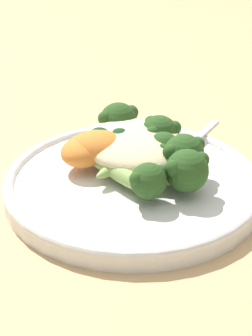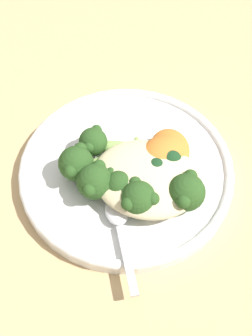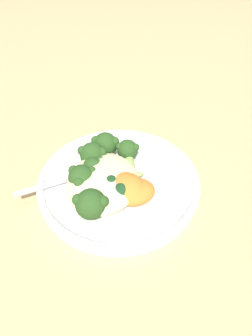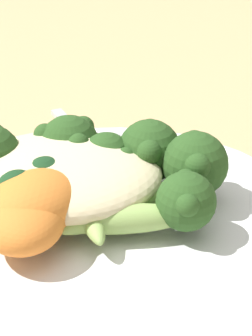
{
  "view_description": "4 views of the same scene",
  "coord_description": "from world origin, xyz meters",
  "px_view_note": "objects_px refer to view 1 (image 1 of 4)",
  "views": [
    {
      "loc": [
        0.42,
        -0.24,
        0.3
      ],
      "look_at": [
        0.0,
        0.0,
        0.04
      ],
      "focal_mm": 60.0,
      "sensor_mm": 36.0,
      "label": 1
    },
    {
      "loc": [
        -0.1,
        0.33,
        0.49
      ],
      "look_at": [
        -0.01,
        0.03,
        0.04
      ],
      "focal_mm": 50.0,
      "sensor_mm": 36.0,
      "label": 2
    },
    {
      "loc": [
        -0.31,
        -0.02,
        0.33
      ],
      "look_at": [
        -0.01,
        0.01,
        0.04
      ],
      "focal_mm": 28.0,
      "sensor_mm": 36.0,
      "label": 3
    },
    {
      "loc": [
        0.02,
        -0.27,
        0.21
      ],
      "look_at": [
        0.0,
        0.02,
        0.05
      ],
      "focal_mm": 60.0,
      "sensor_mm": 36.0,
      "label": 4
    }
  ],
  "objects_px": {
    "broccoli_stalk_0": "(138,178)",
    "broccoli_stalk_3": "(156,152)",
    "sweet_potato_chunk_0": "(97,148)",
    "spoon": "(186,147)",
    "broccoli_stalk_4": "(153,139)",
    "quinoa_mound": "(134,144)",
    "plate": "(132,183)",
    "broccoli_stalk_2": "(176,157)",
    "broccoli_stalk_5": "(118,128)",
    "kale_tuft": "(109,145)",
    "broccoli_stalk_1": "(175,171)",
    "sweet_potato_chunk_1": "(87,150)"
  },
  "relations": [
    {
      "from": "broccoli_stalk_0",
      "to": "kale_tuft",
      "type": "xyz_separation_m",
      "value": [
        -0.07,
        0.01,
        0.0
      ]
    },
    {
      "from": "broccoli_stalk_0",
      "to": "broccoli_stalk_1",
      "type": "relative_size",
      "value": 0.98
    },
    {
      "from": "broccoli_stalk_0",
      "to": "plate",
      "type": "bearing_deg",
      "value": 149.89
    },
    {
      "from": "plate",
      "to": "sweet_potato_chunk_0",
      "type": "height_order",
      "value": "sweet_potato_chunk_0"
    },
    {
      "from": "sweet_potato_chunk_1",
      "to": "kale_tuft",
      "type": "distance_m",
      "value": 0.03
    },
    {
      "from": "plate",
      "to": "quinoa_mound",
      "type": "height_order",
      "value": "quinoa_mound"
    },
    {
      "from": "broccoli_stalk_4",
      "to": "broccoli_stalk_0",
      "type": "bearing_deg",
      "value": -150.5
    },
    {
      "from": "plate",
      "to": "broccoli_stalk_5",
      "type": "distance_m",
      "value": 0.08
    },
    {
      "from": "broccoli_stalk_3",
      "to": "spoon",
      "type": "xyz_separation_m",
      "value": [
        -0.01,
        0.05,
        -0.01
      ]
    },
    {
      "from": "quinoa_mound",
      "to": "broccoli_stalk_4",
      "type": "distance_m",
      "value": 0.02
    },
    {
      "from": "broccoli_stalk_0",
      "to": "broccoli_stalk_5",
      "type": "height_order",
      "value": "broccoli_stalk_5"
    },
    {
      "from": "broccoli_stalk_3",
      "to": "broccoli_stalk_4",
      "type": "xyz_separation_m",
      "value": [
        -0.02,
        0.01,
        0.0
      ]
    },
    {
      "from": "broccoli_stalk_4",
      "to": "broccoli_stalk_5",
      "type": "height_order",
      "value": "broccoli_stalk_5"
    },
    {
      "from": "broccoli_stalk_2",
      "to": "broccoli_stalk_4",
      "type": "distance_m",
      "value": 0.05
    },
    {
      "from": "broccoli_stalk_3",
      "to": "sweet_potato_chunk_0",
      "type": "xyz_separation_m",
      "value": [
        -0.04,
        -0.05,
        0.0
      ]
    },
    {
      "from": "sweet_potato_chunk_0",
      "to": "plate",
      "type": "bearing_deg",
      "value": 25.54
    },
    {
      "from": "plate",
      "to": "broccoli_stalk_0",
      "type": "distance_m",
      "value": 0.04
    },
    {
      "from": "sweet_potato_chunk_1",
      "to": "kale_tuft",
      "type": "xyz_separation_m",
      "value": [
        0.0,
        0.02,
        0.0
      ]
    },
    {
      "from": "sweet_potato_chunk_0",
      "to": "sweet_potato_chunk_1",
      "type": "distance_m",
      "value": 0.01
    },
    {
      "from": "quinoa_mound",
      "to": "kale_tuft",
      "type": "distance_m",
      "value": 0.03
    },
    {
      "from": "plate",
      "to": "broccoli_stalk_1",
      "type": "xyz_separation_m",
      "value": [
        0.04,
        0.02,
        0.03
      ]
    },
    {
      "from": "broccoli_stalk_5",
      "to": "kale_tuft",
      "type": "distance_m",
      "value": 0.04
    },
    {
      "from": "quinoa_mound",
      "to": "broccoli_stalk_4",
      "type": "relative_size",
      "value": 1.08
    },
    {
      "from": "broccoli_stalk_1",
      "to": "plate",
      "type": "bearing_deg",
      "value": 168.58
    },
    {
      "from": "broccoli_stalk_0",
      "to": "broccoli_stalk_3",
      "type": "distance_m",
      "value": 0.06
    },
    {
      "from": "sweet_potato_chunk_0",
      "to": "spoon",
      "type": "xyz_separation_m",
      "value": [
        0.02,
        0.1,
        -0.01
      ]
    },
    {
      "from": "sweet_potato_chunk_0",
      "to": "kale_tuft",
      "type": "relative_size",
      "value": 1.24
    },
    {
      "from": "broccoli_stalk_0",
      "to": "sweet_potato_chunk_1",
      "type": "bearing_deg",
      "value": -176.95
    },
    {
      "from": "quinoa_mound",
      "to": "broccoli_stalk_2",
      "type": "bearing_deg",
      "value": 19.25
    },
    {
      "from": "broccoli_stalk_3",
      "to": "broccoli_stalk_2",
      "type": "bearing_deg",
      "value": -68.7
    },
    {
      "from": "broccoli_stalk_0",
      "to": "kale_tuft",
      "type": "relative_size",
      "value": 2.02
    },
    {
      "from": "broccoli_stalk_1",
      "to": "kale_tuft",
      "type": "relative_size",
      "value": 2.07
    },
    {
      "from": "broccoli_stalk_0",
      "to": "sweet_potato_chunk_1",
      "type": "distance_m",
      "value": 0.08
    },
    {
      "from": "sweet_potato_chunk_1",
      "to": "plate",
      "type": "bearing_deg",
      "value": 31.37
    },
    {
      "from": "sweet_potato_chunk_1",
      "to": "kale_tuft",
      "type": "relative_size",
      "value": 1.22
    },
    {
      "from": "broccoli_stalk_1",
      "to": "kale_tuft",
      "type": "bearing_deg",
      "value": 158.61
    },
    {
      "from": "broccoli_stalk_1",
      "to": "spoon",
      "type": "distance_m",
      "value": 0.08
    },
    {
      "from": "plate",
      "to": "sweet_potato_chunk_1",
      "type": "distance_m",
      "value": 0.06
    },
    {
      "from": "plate",
      "to": "broccoli_stalk_5",
      "type": "bearing_deg",
      "value": 161.83
    },
    {
      "from": "broccoli_stalk_5",
      "to": "sweet_potato_chunk_0",
      "type": "xyz_separation_m",
      "value": [
        0.03,
        -0.04,
        -0.0
      ]
    },
    {
      "from": "broccoli_stalk_2",
      "to": "broccoli_stalk_1",
      "type": "bearing_deg",
      "value": -100.61
    },
    {
      "from": "broccoli_stalk_3",
      "to": "sweet_potato_chunk_0",
      "type": "height_order",
      "value": "same"
    },
    {
      "from": "broccoli_stalk_0",
      "to": "broccoli_stalk_4",
      "type": "xyz_separation_m",
      "value": [
        -0.06,
        0.05,
        0.0
      ]
    },
    {
      "from": "broccoli_stalk_2",
      "to": "sweet_potato_chunk_1",
      "type": "xyz_separation_m",
      "value": [
        -0.07,
        -0.07,
        -0.0
      ]
    },
    {
      "from": "kale_tuft",
      "to": "broccoli_stalk_2",
      "type": "bearing_deg",
      "value": 34.2
    },
    {
      "from": "plate",
      "to": "broccoli_stalk_1",
      "type": "distance_m",
      "value": 0.06
    },
    {
      "from": "broccoli_stalk_5",
      "to": "broccoli_stalk_3",
      "type": "bearing_deg",
      "value": -138.99
    },
    {
      "from": "broccoli_stalk_2",
      "to": "sweet_potato_chunk_0",
      "type": "bearing_deg",
      "value": 160.08
    },
    {
      "from": "quinoa_mound",
      "to": "broccoli_stalk_4",
      "type": "height_order",
      "value": "broccoli_stalk_4"
    },
    {
      "from": "broccoli_stalk_0",
      "to": "broccoli_stalk_4",
      "type": "height_order",
      "value": "broccoli_stalk_4"
    }
  ]
}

